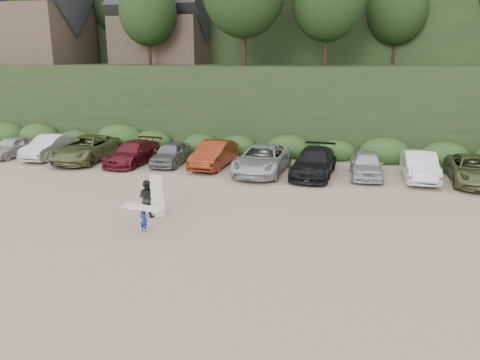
# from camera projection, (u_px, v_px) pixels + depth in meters

# --- Properties ---
(ground) EXTENTS (120.00, 120.00, 0.00)m
(ground) POSITION_uv_depth(u_px,v_px,m) (207.00, 228.00, 18.96)
(ground) COLOR tan
(ground) RESTS_ON ground
(hillside_backdrop) EXTENTS (90.00, 41.50, 28.00)m
(hillside_backdrop) POSITION_uv_depth(u_px,v_px,m) (310.00, 12.00, 49.69)
(hillside_backdrop) COLOR black
(hillside_backdrop) RESTS_ON ground
(parked_cars) EXTENTS (39.97, 6.29, 1.64)m
(parked_cars) POSITION_uv_depth(u_px,v_px,m) (278.00, 160.00, 27.83)
(parked_cars) COLOR #A7A8AC
(parked_cars) RESTS_ON ground
(child_surfer) EXTENTS (1.79, 0.70, 1.04)m
(child_surfer) POSITION_uv_depth(u_px,v_px,m) (143.00, 215.00, 18.44)
(child_surfer) COLOR navy
(child_surfer) RESTS_ON ground
(adult_surfer) EXTENTS (1.28, 0.74, 1.92)m
(adult_surfer) POSITION_uv_depth(u_px,v_px,m) (148.00, 198.00, 20.22)
(adult_surfer) COLOR black
(adult_surfer) RESTS_ON ground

